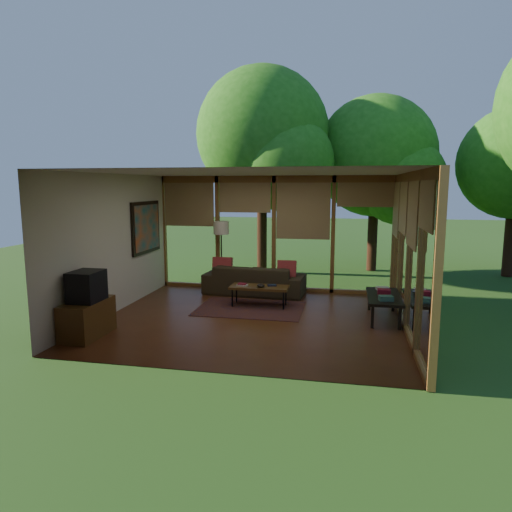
% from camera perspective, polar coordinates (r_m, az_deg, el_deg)
% --- Properties ---
extents(floor, '(5.50, 5.50, 0.00)m').
position_cam_1_polar(floor, '(8.60, -0.48, -7.91)').
color(floor, brown).
rests_on(floor, ground).
extents(ceiling, '(5.50, 5.50, 0.00)m').
position_cam_1_polar(ceiling, '(8.24, -0.50, 10.38)').
color(ceiling, white).
rests_on(ceiling, ground).
extents(wall_left, '(0.04, 5.00, 2.70)m').
position_cam_1_polar(wall_left, '(9.27, -17.37, 1.44)').
color(wall_left, beige).
rests_on(wall_left, ground).
extents(wall_front, '(5.50, 0.04, 2.70)m').
position_cam_1_polar(wall_front, '(5.92, -5.48, -2.17)').
color(wall_front, beige).
rests_on(wall_front, ground).
extents(window_wall_back, '(5.50, 0.12, 2.70)m').
position_cam_1_polar(window_wall_back, '(10.75, 2.26, 2.80)').
color(window_wall_back, '#93602D').
rests_on(window_wall_back, ground).
extents(window_wall_right, '(0.12, 5.00, 2.70)m').
position_cam_1_polar(window_wall_right, '(8.20, 18.66, 0.47)').
color(window_wall_right, '#93602D').
rests_on(window_wall_right, ground).
extents(tree_nw, '(3.68, 3.68, 5.73)m').
position_cam_1_polar(tree_nw, '(13.14, 0.81, 14.95)').
color(tree_nw, '#351C13').
rests_on(tree_nw, ground).
extents(tree_ne, '(3.43, 3.43, 5.02)m').
position_cam_1_polar(tree_ne, '(13.78, 14.70, 11.92)').
color(tree_ne, '#351C13').
rests_on(tree_ne, ground).
extents(rug, '(2.12, 1.50, 0.01)m').
position_cam_1_polar(rug, '(9.31, -0.70, -6.56)').
color(rug, maroon).
rests_on(rug, floor).
extents(sofa, '(2.33, 1.03, 0.67)m').
position_cam_1_polar(sofa, '(10.49, -0.18, -2.97)').
color(sofa, '#362C1B').
rests_on(sofa, floor).
extents(pillow_left, '(0.45, 0.24, 0.47)m').
position_cam_1_polar(pillow_left, '(10.56, -4.23, -1.42)').
color(pillow_left, maroon).
rests_on(pillow_left, sofa).
extents(pillow_right, '(0.42, 0.22, 0.44)m').
position_cam_1_polar(pillow_right, '(10.27, 3.87, -1.79)').
color(pillow_right, maroon).
rests_on(pillow_right, sofa).
extents(ct_book_lower, '(0.24, 0.20, 0.03)m').
position_cam_1_polar(ct_book_lower, '(9.42, -1.74, -3.67)').
color(ct_book_lower, '#BEB3AC').
rests_on(ct_book_lower, coffee_table).
extents(ct_book_upper, '(0.17, 0.14, 0.03)m').
position_cam_1_polar(ct_book_upper, '(9.41, -1.74, -3.50)').
color(ct_book_upper, maroon).
rests_on(ct_book_upper, coffee_table).
extents(ct_book_side, '(0.21, 0.18, 0.03)m').
position_cam_1_polar(ct_book_side, '(9.43, 2.00, -3.67)').
color(ct_book_side, black).
rests_on(ct_book_side, coffee_table).
extents(ct_bowl, '(0.16, 0.16, 0.07)m').
position_cam_1_polar(ct_bowl, '(9.28, 0.60, -3.72)').
color(ct_bowl, black).
rests_on(ct_bowl, coffee_table).
extents(media_cabinet, '(0.50, 1.00, 0.60)m').
position_cam_1_polar(media_cabinet, '(8.08, -20.33, -7.36)').
color(media_cabinet, brown).
rests_on(media_cabinet, floor).
extents(television, '(0.45, 0.55, 0.50)m').
position_cam_1_polar(television, '(7.94, -20.42, -3.55)').
color(television, black).
rests_on(television, media_cabinet).
extents(console_book_a, '(0.27, 0.22, 0.09)m').
position_cam_1_polar(console_book_a, '(8.42, 15.93, -5.10)').
color(console_book_a, '#345C4C').
rests_on(console_book_a, side_console).
extents(console_book_b, '(0.24, 0.17, 0.11)m').
position_cam_1_polar(console_book_b, '(8.85, 15.71, -4.36)').
color(console_book_b, maroon).
rests_on(console_book_b, side_console).
extents(console_book_c, '(0.26, 0.21, 0.06)m').
position_cam_1_polar(console_book_c, '(9.25, 15.52, -3.93)').
color(console_book_c, '#BEB3AC').
rests_on(console_book_c, side_console).
extents(floor_lamp, '(0.36, 0.36, 1.65)m').
position_cam_1_polar(floor_lamp, '(10.69, -4.37, 3.04)').
color(floor_lamp, black).
rests_on(floor_lamp, floor).
extents(coffee_table, '(1.20, 0.50, 0.43)m').
position_cam_1_polar(coffee_table, '(9.40, 0.42, -3.99)').
color(coffee_table, brown).
rests_on(coffee_table, floor).
extents(side_console, '(0.60, 1.40, 0.46)m').
position_cam_1_polar(side_console, '(8.83, 15.70, -5.05)').
color(side_console, black).
rests_on(side_console, floor).
extents(wall_painting, '(0.06, 1.35, 1.15)m').
position_cam_1_polar(wall_painting, '(10.48, -13.57, 3.50)').
color(wall_painting, black).
rests_on(wall_painting, wall_left).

